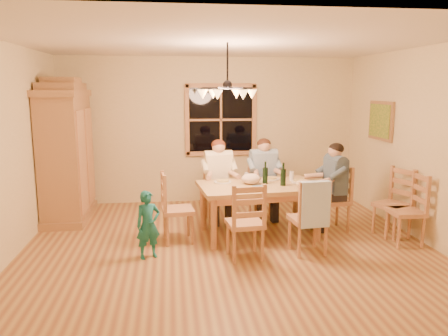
{
  "coord_description": "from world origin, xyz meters",
  "views": [
    {
      "loc": [
        -0.74,
        -5.66,
        2.12
      ],
      "look_at": [
        -0.03,
        0.1,
        1.07
      ],
      "focal_mm": 35.0,
      "sensor_mm": 36.0,
      "label": 1
    }
  ],
  "objects": [
    {
      "name": "wall_left",
      "position": [
        -2.75,
        0.0,
        1.35
      ],
      "size": [
        0.02,
        5.0,
        2.7
      ],
      "primitive_type": "cube",
      "color": "beige",
      "rests_on": "floor"
    },
    {
      "name": "child",
      "position": [
        -1.05,
        -0.3,
        0.43
      ],
      "size": [
        0.37,
        0.31,
        0.87
      ],
      "primitive_type": "imported",
      "rotation": [
        0.0,
        0.0,
        0.39
      ],
      "color": "#196E73",
      "rests_on": "floor"
    },
    {
      "name": "cloth_bundle",
      "position": [
        0.4,
        0.43,
        0.84
      ],
      "size": [
        0.28,
        0.22,
        0.15
      ],
      "primitive_type": "ellipsoid",
      "color": "#C7AC90",
      "rests_on": "dining_table"
    },
    {
      "name": "towel",
      "position": [
        1.03,
        -0.57,
        0.7
      ],
      "size": [
        0.39,
        0.14,
        0.58
      ],
      "primitive_type": "cube",
      "rotation": [
        0.0,
        0.0,
        0.1
      ],
      "color": "#B3D3F3",
      "rests_on": "chair_near_right"
    },
    {
      "name": "napkin",
      "position": [
        0.47,
        0.14,
        0.78
      ],
      "size": [
        0.19,
        0.16,
        0.03
      ],
      "primitive_type": "cube",
      "rotation": [
        0.0,
        0.0,
        0.1
      ],
      "color": "slate",
      "rests_on": "dining_table"
    },
    {
      "name": "adult_plaid_man",
      "position": [
        0.76,
        1.2,
        0.84
      ],
      "size": [
        0.42,
        0.46,
        0.87
      ],
      "rotation": [
        0.0,
        0.0,
        3.24
      ],
      "color": "#356393",
      "rests_on": "floor"
    },
    {
      "name": "chair_spare_front",
      "position": [
        2.45,
        0.15,
        0.3
      ],
      "size": [
        0.56,
        0.57,
        0.99
      ],
      "rotation": [
        0.0,
        0.0,
        2.0
      ],
      "color": "#AA754B",
      "rests_on": "floor"
    },
    {
      "name": "chair_spare_back",
      "position": [
        2.45,
        -0.21,
        0.3
      ],
      "size": [
        0.43,
        0.45,
        0.99
      ],
      "rotation": [
        0.0,
        0.0,
        1.54
      ],
      "color": "#AA754B",
      "rests_on": "floor"
    },
    {
      "name": "ceiling",
      "position": [
        0.0,
        0.0,
        2.7
      ],
      "size": [
        5.5,
        5.0,
        0.02
      ],
      "primitive_type": "cube",
      "color": "white",
      "rests_on": "wall_back"
    },
    {
      "name": "floor",
      "position": [
        0.0,
        0.0,
        0.0
      ],
      "size": [
        5.5,
        5.5,
        0.0
      ],
      "primitive_type": "plane",
      "color": "#955C36",
      "rests_on": "ground"
    },
    {
      "name": "wall_right",
      "position": [
        2.75,
        0.0,
        1.35
      ],
      "size": [
        0.02,
        5.0,
        2.7
      ],
      "primitive_type": "cube",
      "color": "beige",
      "rests_on": "floor"
    },
    {
      "name": "wine_bottle_b",
      "position": [
        0.84,
        0.27,
        0.93
      ],
      "size": [
        0.08,
        0.08,
        0.33
      ],
      "primitive_type": "cylinder",
      "color": "black",
      "rests_on": "dining_table"
    },
    {
      "name": "plate_woman",
      "position": [
        0.01,
        0.58,
        0.77
      ],
      "size": [
        0.26,
        0.26,
        0.02
      ],
      "primitive_type": "cylinder",
      "color": "white",
      "rests_on": "dining_table"
    },
    {
      "name": "chair_far_right",
      "position": [
        0.76,
        1.2,
        0.3
      ],
      "size": [
        0.48,
        0.46,
        0.99
      ],
      "rotation": [
        0.0,
        0.0,
        3.24
      ],
      "color": "#AA754B",
      "rests_on": "floor"
    },
    {
      "name": "wine_glass_a",
      "position": [
        0.36,
        0.57,
        0.83
      ],
      "size": [
        0.06,
        0.06,
        0.14
      ],
      "primitive_type": "cylinder",
      "color": "silver",
      "rests_on": "dining_table"
    },
    {
      "name": "chair_far_left",
      "position": [
        0.01,
        1.13,
        0.3
      ],
      "size": [
        0.48,
        0.46,
        0.99
      ],
      "rotation": [
        0.0,
        0.0,
        3.24
      ],
      "color": "#AA754B",
      "rests_on": "floor"
    },
    {
      "name": "chair_end_right",
      "position": [
        1.68,
        0.49,
        0.3
      ],
      "size": [
        0.46,
        0.48,
        0.99
      ],
      "rotation": [
        0.0,
        0.0,
        1.67
      ],
      "color": "#AA754B",
      "rests_on": "floor"
    },
    {
      "name": "wine_bottle_a",
      "position": [
        0.61,
        0.41,
        0.93
      ],
      "size": [
        0.08,
        0.08,
        0.33
      ],
      "primitive_type": "cylinder",
      "color": "black",
      "rests_on": "dining_table"
    },
    {
      "name": "chair_near_right",
      "position": [
        1.01,
        -0.38,
        0.3
      ],
      "size": [
        0.48,
        0.46,
        0.99
      ],
      "rotation": [
        0.0,
        0.0,
        0.1
      ],
      "color": "#AA754B",
      "rests_on": "floor"
    },
    {
      "name": "window",
      "position": [
        0.2,
        2.47,
        1.55
      ],
      "size": [
        1.3,
        0.06,
        1.3
      ],
      "color": "black",
      "rests_on": "wall_back"
    },
    {
      "name": "wine_glass_b",
      "position": [
        1.06,
        0.6,
        0.83
      ],
      "size": [
        0.06,
        0.06,
        0.14
      ],
      "primitive_type": "cylinder",
      "color": "silver",
      "rests_on": "dining_table"
    },
    {
      "name": "plate_slate",
      "position": [
        1.14,
        0.46,
        0.77
      ],
      "size": [
        0.26,
        0.26,
        0.02
      ],
      "primitive_type": "cylinder",
      "color": "white",
      "rests_on": "dining_table"
    },
    {
      "name": "wall_back",
      "position": [
        0.0,
        2.5,
        1.35
      ],
      "size": [
        5.5,
        0.02,
        2.7
      ],
      "primitive_type": "cube",
      "color": "beige",
      "rests_on": "floor"
    },
    {
      "name": "armoire",
      "position": [
        -2.42,
        1.6,
        1.06
      ],
      "size": [
        0.66,
        1.4,
        2.3
      ],
      "color": "#9A6843",
      "rests_on": "floor"
    },
    {
      "name": "adult_woman",
      "position": [
        0.01,
        1.13,
        0.84
      ],
      "size": [
        0.42,
        0.46,
        0.87
      ],
      "rotation": [
        0.0,
        0.0,
        3.24
      ],
      "color": "beige",
      "rests_on": "floor"
    },
    {
      "name": "chair_end_left",
      "position": [
        -0.66,
        0.26,
        0.3
      ],
      "size": [
        0.46,
        0.48,
        0.99
      ],
      "rotation": [
        0.0,
        0.0,
        -1.47
      ],
      "color": "#AA754B",
      "rests_on": "floor"
    },
    {
      "name": "painting",
      "position": [
        2.71,
        1.2,
        1.6
      ],
      "size": [
        0.06,
        0.78,
        0.64
      ],
      "color": "#9A6843",
      "rests_on": "wall_right"
    },
    {
      "name": "plate_plaid",
      "position": [
        0.76,
        0.7,
        0.77
      ],
      "size": [
        0.26,
        0.26,
        0.02
      ],
      "primitive_type": "cylinder",
      "color": "white",
      "rests_on": "dining_table"
    },
    {
      "name": "cap",
      "position": [
        1.09,
        0.12,
        0.82
      ],
      "size": [
        0.2,
        0.2,
        0.11
      ],
      "primitive_type": "ellipsoid",
      "color": "#CCB288",
      "rests_on": "dining_table"
    },
    {
      "name": "adult_slate_man",
      "position": [
        1.68,
        0.49,
        0.84
      ],
      "size": [
        0.46,
        0.42,
        0.87
      ],
      "rotation": [
        0.0,
        0.0,
        1.67
      ],
      "color": "#44586C",
      "rests_on": "floor"
    },
    {
      "name": "dining_table",
      "position": [
        0.51,
        0.38,
        0.66
      ],
      "size": [
        1.79,
        1.19,
        0.76
      ],
      "rotation": [
        0.0,
        0.0,
        0.1
      ],
      "color": "#A8784A",
      "rests_on": "floor"
    },
    {
      "name": "chair_near_left",
      "position": [
        0.16,
        -0.46,
        0.3
      ],
      "size": [
        0.48,
        0.46,
        0.99
      ],
      "rotation": [
        0.0,
        0.0,
        0.1
      ],
      "color": "#AA754B",
      "rests_on": "floor"
    },
    {
      "name": "chandelier",
      "position": [
        -0.0,
        0.0,
        2.08
      ],
      "size": [
        0.77,
        0.68,
        0.71
      ],
      "color": "black",
      "rests_on": "ceiling"
    }
  ]
}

